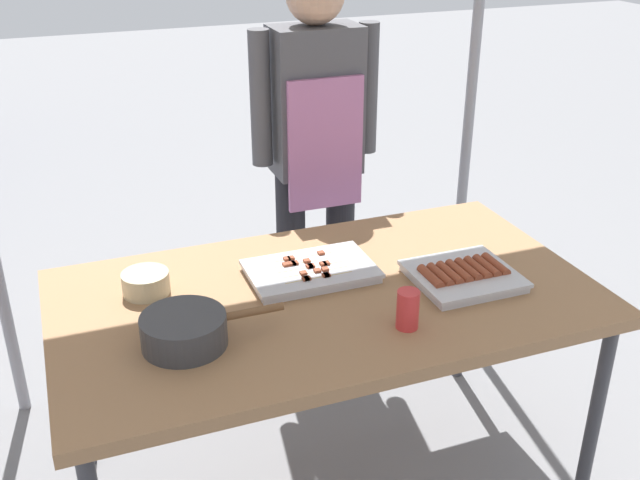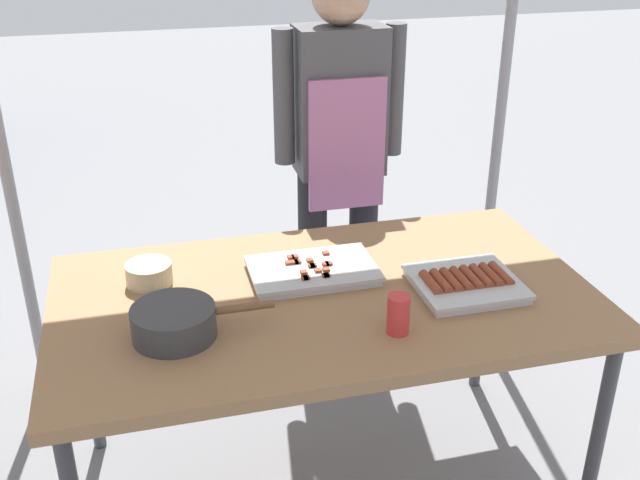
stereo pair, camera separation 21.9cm
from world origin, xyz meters
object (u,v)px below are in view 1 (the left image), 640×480
(cooking_wok, at_px, (185,329))
(tray_meat_skewers, at_px, (311,271))
(stall_table, at_px, (326,307))
(condiment_bowl, at_px, (146,283))
(drink_cup_near_edge, at_px, (408,309))
(vendor_woman, at_px, (316,138))
(tray_grilled_sausages, at_px, (463,275))

(cooking_wok, bearing_deg, tray_meat_skewers, 28.58)
(stall_table, distance_m, condiment_bowl, 0.54)
(drink_cup_near_edge, bearing_deg, condiment_bowl, 145.10)
(tray_meat_skewers, relative_size, vendor_woman, 0.24)
(condiment_bowl, bearing_deg, cooking_wok, -80.37)
(tray_grilled_sausages, height_order, cooking_wok, cooking_wok)
(stall_table, distance_m, vendor_woman, 0.92)
(tray_meat_skewers, xyz_separation_m, condiment_bowl, (-0.49, 0.08, 0.02))
(stall_table, bearing_deg, tray_grilled_sausages, -11.63)
(stall_table, xyz_separation_m, condiment_bowl, (-0.50, 0.19, 0.09))
(cooking_wok, height_order, condiment_bowl, cooking_wok)
(stall_table, xyz_separation_m, tray_meat_skewers, (-0.01, 0.11, 0.07))
(tray_grilled_sausages, distance_m, drink_cup_near_edge, 0.33)
(stall_table, xyz_separation_m, drink_cup_near_edge, (0.14, -0.26, 0.11))
(vendor_woman, bearing_deg, stall_table, 71.39)
(stall_table, bearing_deg, cooking_wok, -163.90)
(tray_meat_skewers, distance_m, condiment_bowl, 0.50)
(stall_table, bearing_deg, condiment_bowl, 159.59)
(drink_cup_near_edge, xyz_separation_m, vendor_woman, (0.14, 1.10, 0.14))
(tray_grilled_sausages, relative_size, condiment_bowl, 2.21)
(tray_meat_skewers, distance_m, vendor_woman, 0.80)
(tray_grilled_sausages, relative_size, drink_cup_near_edge, 2.77)
(condiment_bowl, distance_m, drink_cup_near_edge, 0.78)
(stall_table, relative_size, drink_cup_near_edge, 14.34)
(vendor_woman, bearing_deg, tray_grilled_sausages, 98.23)
(stall_table, bearing_deg, tray_meat_skewers, 94.21)
(tray_meat_skewers, bearing_deg, stall_table, -85.79)
(tray_meat_skewers, bearing_deg, vendor_woman, 68.27)
(tray_grilled_sausages, relative_size, vendor_woman, 0.19)
(stall_table, distance_m, cooking_wok, 0.48)
(stall_table, relative_size, vendor_woman, 1.00)
(vendor_woman, bearing_deg, drink_cup_near_edge, 82.48)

